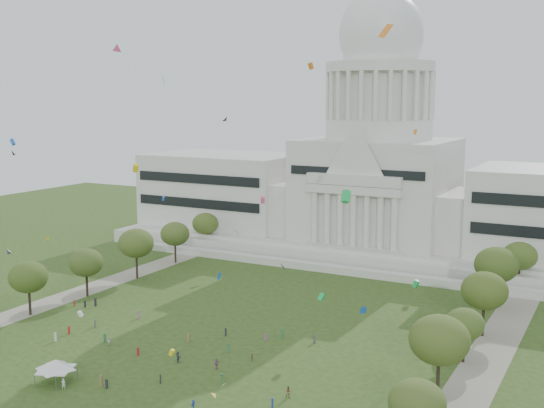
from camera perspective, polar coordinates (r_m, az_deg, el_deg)
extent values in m
plane|color=#2F4519|center=(118.38, -10.63, -14.61)|extent=(400.00, 400.00, 0.00)
cube|color=silver|center=(215.47, 8.79, -3.24)|extent=(160.00, 60.00, 4.00)
cube|color=silver|center=(185.63, 5.39, -5.46)|extent=(130.00, 3.00, 2.00)
cube|color=silver|center=(192.47, 6.32, -4.50)|extent=(140.00, 3.00, 5.00)
cube|color=beige|center=(235.82, -3.93, 1.10)|extent=(50.00, 34.00, 22.00)
cube|color=beige|center=(221.09, 1.97, -0.19)|extent=(12.00, 26.00, 16.00)
cube|color=beige|center=(203.62, 15.76, -1.31)|extent=(12.00, 26.00, 16.00)
cube|color=beige|center=(211.77, 8.80, 0.95)|extent=(44.00, 38.00, 28.00)
cube|color=beige|center=(192.73, 6.86, 1.17)|extent=(28.00, 3.00, 2.40)
cube|color=black|center=(221.28, -6.29, 1.08)|extent=(46.00, 0.40, 11.00)
cylinder|color=beige|center=(210.00, 8.92, 6.20)|extent=(32.00, 32.00, 6.00)
cylinder|color=beige|center=(209.79, 8.99, 8.93)|extent=(28.00, 28.00, 14.00)
cylinder|color=silver|center=(209.98, 9.05, 11.25)|extent=(32.40, 32.40, 3.00)
cylinder|color=beige|center=(210.28, 9.09, 12.74)|extent=(22.00, 22.00, 8.00)
ellipsoid|color=silver|center=(210.60, 9.11, 13.83)|extent=(25.00, 25.00, 26.20)
cube|color=gray|center=(169.89, -17.06, -7.53)|extent=(8.00, 160.00, 0.04)
cube|color=gray|center=(125.20, 16.88, -13.50)|extent=(8.00, 160.00, 0.04)
ellipsoid|color=#3D511E|center=(94.06, 12.04, -15.97)|extent=(7.58, 7.58, 6.20)
cylinder|color=black|center=(158.73, -19.61, -7.79)|extent=(0.56, 0.56, 5.47)
ellipsoid|color=#334E17|center=(157.21, -19.72, -5.77)|extent=(8.42, 8.42, 6.89)
cylinder|color=black|center=(113.39, 13.71, -14.10)|extent=(0.56, 0.56, 6.20)
ellipsoid|color=#3D501C|center=(111.01, 13.84, -10.97)|extent=(9.55, 9.55, 7.82)
cylinder|color=black|center=(169.22, -15.22, -6.59)|extent=(0.56, 0.56, 5.27)
ellipsoid|color=#34491C|center=(167.85, -15.30, -4.75)|extent=(8.12, 8.12, 6.65)
cylinder|color=black|center=(129.13, 15.72, -11.67)|extent=(0.56, 0.56, 4.56)
ellipsoid|color=#38521D|center=(127.54, 15.82, -9.64)|extent=(7.01, 7.01, 5.74)
cylinder|color=black|center=(182.53, -11.24, -5.19)|extent=(0.56, 0.56, 6.03)
ellipsoid|color=#3B511D|center=(181.10, -11.30, -3.23)|extent=(9.29, 9.29, 7.60)
cylinder|color=black|center=(143.28, 17.24, -9.37)|extent=(0.56, 0.56, 5.97)
ellipsoid|color=#374B17|center=(141.47, 17.35, -6.93)|extent=(9.19, 9.19, 7.52)
cylinder|color=black|center=(197.55, -8.09, -4.12)|extent=(0.56, 0.56, 5.41)
ellipsoid|color=#3D511E|center=(196.35, -8.12, -2.49)|extent=(8.33, 8.33, 6.81)
cylinder|color=black|center=(162.46, 18.15, -7.17)|extent=(0.56, 0.56, 6.37)
ellipsoid|color=#304816|center=(160.77, 18.27, -4.85)|extent=(9.82, 9.82, 8.03)
cylinder|color=black|center=(212.99, -5.58, -3.13)|extent=(0.56, 0.56, 5.32)
ellipsoid|color=#384E17|center=(211.90, -5.60, -1.64)|extent=(8.19, 8.19, 6.70)
cylinder|color=black|center=(179.37, 19.93, -5.91)|extent=(0.56, 0.56, 5.47)
ellipsoid|color=#355017|center=(178.03, 20.03, -4.10)|extent=(8.42, 8.42, 6.89)
cylinder|color=#4C4C4C|center=(122.40, -19.25, -13.62)|extent=(0.12, 0.12, 2.15)
cylinder|color=#4C4C4C|center=(119.12, -17.62, -14.17)|extent=(0.12, 0.12, 2.15)
cylinder|color=#4C4C4C|center=(125.44, -17.60, -12.97)|extent=(0.12, 0.12, 2.15)
cylinder|color=#4C4C4C|center=(122.24, -15.97, -13.49)|extent=(0.12, 0.12, 2.15)
cube|color=white|center=(121.84, -17.63, -13.05)|extent=(6.71, 6.71, 0.17)
pyramid|color=white|center=(121.50, -17.66, -12.64)|extent=(9.40, 9.40, 1.72)
imported|color=olive|center=(111.38, 1.39, -15.47)|extent=(1.10, 0.92, 1.94)
imported|color=#33723F|center=(117.05, -4.25, -14.30)|extent=(1.07, 1.25, 1.72)
imported|color=#994C8C|center=(122.46, -4.67, -13.18)|extent=(0.77, 1.20, 1.91)
imported|color=#4C4C51|center=(126.05, -7.88, -12.55)|extent=(1.97, 1.67, 2.03)
imported|color=silver|center=(119.27, -17.05, -14.20)|extent=(0.83, 0.79, 1.85)
imported|color=silver|center=(136.43, -13.46, -11.11)|extent=(0.88, 0.67, 1.61)
imported|color=navy|center=(108.49, -6.58, -16.33)|extent=(0.78, 1.11, 1.56)
imported|color=olive|center=(125.34, -1.68, -12.73)|extent=(0.67, 0.94, 1.45)
cube|color=#26262B|center=(118.14, -9.32, -14.23)|extent=(0.42, 0.46, 1.48)
cube|color=#4C4C51|center=(134.35, 3.59, -11.19)|extent=(0.50, 0.48, 1.62)
cube|color=#B21E1E|center=(144.60, -16.63, -10.08)|extent=(0.37, 0.49, 1.63)
cube|color=#26262B|center=(161.37, -14.55, -7.96)|extent=(0.32, 0.50, 1.83)
cube|color=#994C8C|center=(150.63, -11.09, -9.07)|extent=(0.48, 0.55, 1.76)
cube|color=#B21E1E|center=(162.71, -16.21, -7.96)|extent=(0.45, 0.43, 1.45)
cube|color=olive|center=(118.98, -14.10, -14.13)|extent=(0.42, 0.55, 1.84)
cube|color=#33723F|center=(136.44, 0.86, -10.81)|extent=(0.55, 0.43, 1.83)
cube|color=#994C8C|center=(135.05, -0.55, -11.10)|extent=(0.33, 0.43, 1.45)
cube|color=navy|center=(108.23, 0.04, -16.32)|extent=(0.42, 0.50, 1.63)
cube|color=olive|center=(135.46, -7.06, -11.06)|extent=(0.52, 0.50, 1.69)
cube|color=silver|center=(127.58, -17.64, -12.72)|extent=(0.51, 0.48, 1.65)
cube|color=#26262B|center=(117.87, -13.67, -14.41)|extent=(0.42, 0.28, 1.55)
cube|color=#33723F|center=(138.34, -13.82, -10.82)|extent=(0.37, 0.50, 1.72)
cube|color=#33723F|center=(129.74, -3.67, -11.91)|extent=(0.52, 0.52, 1.72)
cube|color=#26262B|center=(138.04, -3.90, -10.64)|extent=(0.49, 0.48, 1.60)
cube|color=#B21E1E|center=(130.34, -11.15, -12.02)|extent=(0.30, 0.43, 1.50)
cube|color=silver|center=(141.22, -17.67, -10.56)|extent=(0.51, 0.36, 1.75)
cube|color=#4C4C51|center=(147.34, -14.58, -9.64)|extent=(0.48, 0.47, 1.57)
cube|color=#26262B|center=(161.12, -15.38, -8.07)|extent=(0.30, 0.44, 1.57)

